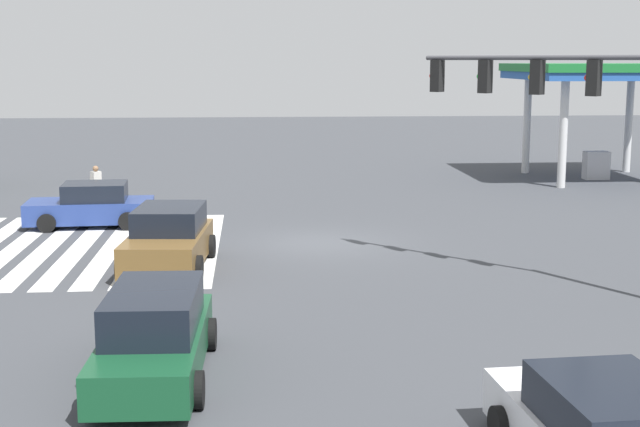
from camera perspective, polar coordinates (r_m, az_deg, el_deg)
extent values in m
plane|color=#3D3F44|center=(27.01, 0.00, -1.92)|extent=(121.33, 121.33, 0.00)
cube|color=silver|center=(27.82, -18.94, -2.10)|extent=(10.47, 0.60, 0.01)
cube|color=silver|center=(27.60, -17.03, -2.09)|extent=(10.47, 0.60, 0.01)
cube|color=silver|center=(27.41, -15.09, -2.08)|extent=(10.47, 0.60, 0.01)
cube|color=silver|center=(27.25, -13.13, -2.06)|extent=(10.47, 0.60, 0.01)
cube|color=silver|center=(27.12, -11.14, -2.05)|extent=(10.47, 0.60, 0.01)
cube|color=silver|center=(27.02, -9.14, -2.03)|extent=(10.47, 0.60, 0.01)
cube|color=silver|center=(26.96, -7.13, -2.01)|extent=(10.47, 0.60, 0.01)
cylinder|color=#47474C|center=(22.49, 14.04, 9.65)|extent=(4.79, 4.79, 0.12)
cube|color=black|center=(21.93, 17.13, 8.29)|extent=(0.40, 0.40, 0.84)
sphere|color=red|center=(21.99, 16.74, 8.31)|extent=(0.16, 0.16, 0.16)
cube|color=black|center=(22.55, 13.74, 8.47)|extent=(0.40, 0.40, 0.84)
sphere|color=gold|center=(22.62, 13.37, 8.49)|extent=(0.16, 0.16, 0.16)
cube|color=black|center=(23.24, 10.53, 8.62)|extent=(0.40, 0.40, 0.84)
sphere|color=green|center=(23.32, 10.19, 8.63)|extent=(0.16, 0.16, 0.16)
cube|color=black|center=(23.99, 7.52, 8.73)|extent=(0.40, 0.40, 0.84)
sphere|color=red|center=(24.08, 7.20, 8.74)|extent=(0.16, 0.16, 0.16)
cube|color=black|center=(12.10, 18.21, -11.70)|extent=(2.27, 1.71, 0.60)
cylinder|color=black|center=(13.38, 11.51, -13.21)|extent=(0.61, 0.26, 0.60)
cylinder|color=black|center=(14.06, 18.62, -12.39)|extent=(0.61, 0.26, 0.60)
cube|color=#144728|center=(15.97, -10.53, -8.51)|extent=(4.78, 1.80, 0.69)
cube|color=black|center=(15.83, -10.57, -6.03)|extent=(2.79, 1.57, 0.71)
cylinder|color=black|center=(14.57, -7.89, -11.12)|extent=(0.62, 0.24, 0.62)
cylinder|color=black|center=(14.82, -14.59, -10.98)|extent=(0.62, 0.24, 0.62)
cylinder|color=black|center=(17.33, -7.04, -7.66)|extent=(0.62, 0.24, 0.62)
cylinder|color=black|center=(17.54, -12.65, -7.61)|extent=(0.62, 0.24, 0.62)
cube|color=brown|center=(24.04, -9.69, -2.14)|extent=(4.44, 2.22, 0.79)
cube|color=black|center=(24.23, -9.60, -0.32)|extent=(2.52, 1.88, 0.65)
cylinder|color=black|center=(22.66, -7.82, -3.47)|extent=(0.66, 0.27, 0.64)
cylinder|color=black|center=(23.01, -12.60, -3.41)|extent=(0.66, 0.27, 0.64)
cylinder|color=black|center=(25.24, -7.00, -2.08)|extent=(0.66, 0.27, 0.64)
cylinder|color=black|center=(25.55, -11.31, -2.05)|extent=(0.66, 0.27, 0.64)
cube|color=navy|center=(30.72, -14.48, 0.18)|extent=(2.14, 4.24, 0.70)
cube|color=black|center=(30.60, -14.21, 1.37)|extent=(1.83, 2.14, 0.59)
cylinder|color=black|center=(29.98, -17.10, -0.59)|extent=(0.25, 0.61, 0.60)
cylinder|color=black|center=(31.88, -16.55, 0.03)|extent=(0.25, 0.61, 0.60)
cylinder|color=black|center=(29.67, -12.21, -0.49)|extent=(0.25, 0.61, 0.60)
cylinder|color=black|center=(31.58, -11.95, 0.14)|extent=(0.25, 0.61, 0.60)
cube|color=#23519E|center=(43.11, 17.54, 8.43)|extent=(7.32, 7.32, 0.35)
cube|color=#196B2D|center=(43.11, 17.57, 8.90)|extent=(7.46, 7.46, 0.36)
cube|color=#B2B2B7|center=(43.38, 17.26, 2.96)|extent=(0.70, 1.10, 1.30)
cylinder|color=silver|center=(44.77, 13.10, 5.48)|extent=(0.36, 0.36, 4.61)
cylinder|color=silver|center=(39.93, 15.30, 4.89)|extent=(0.36, 0.36, 4.61)
cylinder|color=silver|center=(46.57, 19.15, 5.35)|extent=(0.36, 0.36, 4.61)
cylinder|color=brown|center=(34.15, -13.99, 0.94)|extent=(0.14, 0.14, 0.79)
cylinder|color=brown|center=(34.05, -14.20, 0.90)|extent=(0.14, 0.14, 0.79)
cube|color=beige|center=(34.00, -14.14, 2.10)|extent=(0.42, 0.40, 0.63)
sphere|color=#8C6647|center=(33.95, -14.17, 2.80)|extent=(0.21, 0.21, 0.21)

